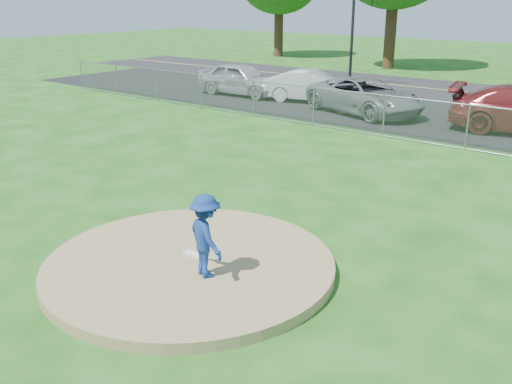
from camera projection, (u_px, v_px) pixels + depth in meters
ground at (411, 157)px, 18.11m from camera, size 120.00×120.00×0.00m
pitchers_mound at (190, 265)px, 10.65m from camera, size 5.40×5.40×0.20m
pitching_rubber at (197, 255)px, 10.76m from camera, size 0.60×0.15×0.04m
chain_link_fence at (438, 123)px, 19.35m from camera, size 40.00×0.06×1.50m
parking_lot at (478, 123)px, 22.94m from camera, size 50.00×8.00×0.01m
traffic_signal_left at (356, 25)px, 31.05m from camera, size 1.28×0.20×5.60m
pitcher at (206, 236)px, 9.81m from camera, size 1.11×0.88×1.50m
traffic_cone at (344, 104)px, 24.76m from camera, size 0.39×0.39×0.75m
parked_car_silver at (242, 79)px, 29.10m from camera, size 4.85×2.11×1.63m
parked_car_white at (312, 86)px, 27.23m from camera, size 4.74×2.71×1.48m
parked_car_gray at (365, 96)px, 24.47m from camera, size 6.01×4.11×1.53m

